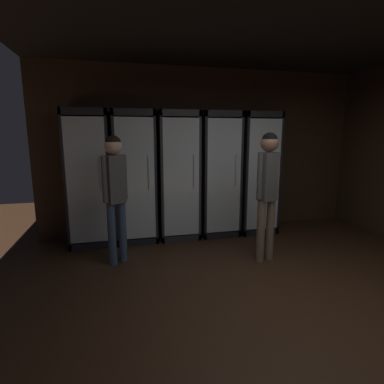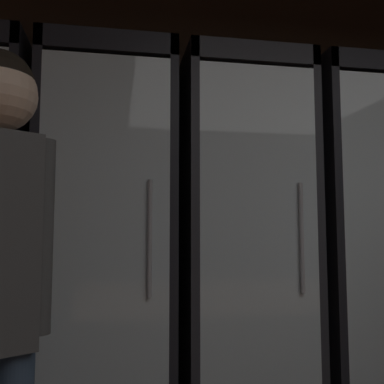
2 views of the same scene
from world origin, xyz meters
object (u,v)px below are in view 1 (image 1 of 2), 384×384
cooler_far_left (89,180)px  shopper_far (268,182)px  shopper_near (115,185)px  cooler_center (177,177)px  cooler_far_right (255,174)px  cooler_left (135,178)px  cooler_right (217,175)px

cooler_far_left → shopper_far: (2.34, -1.30, 0.07)m
shopper_near → shopper_far: (1.94, -0.38, 0.01)m
cooler_far_left → cooler_center: bearing=-0.0°
cooler_far_right → shopper_near: cooler_far_right is taller
cooler_left → cooler_far_right: size_ratio=1.00×
cooler_left → cooler_right: (1.38, 0.00, 0.00)m
shopper_far → cooler_far_right: bearing=71.7°
cooler_far_right → shopper_far: size_ratio=1.20×
cooler_far_left → cooler_right: same height
cooler_right → shopper_near: cooler_right is taller
cooler_center → shopper_near: size_ratio=1.22×
cooler_far_left → cooler_left: bearing=-0.2°
cooler_right → shopper_near: size_ratio=1.22×
cooler_left → cooler_right: bearing=0.1°
cooler_left → cooler_far_right: bearing=0.0°
cooler_far_left → cooler_left: 0.69m
cooler_far_left → shopper_near: (0.40, -0.92, 0.06)m
cooler_left → shopper_near: (-0.30, -0.92, 0.06)m
cooler_center → cooler_far_right: (1.38, -0.00, 0.01)m
cooler_far_left → cooler_right: (2.07, -0.00, 0.00)m
cooler_right → cooler_far_right: bearing=-0.1°
shopper_near → cooler_far_right: bearing=21.2°
shopper_near → shopper_far: 1.98m
cooler_center → cooler_far_right: 1.38m
cooler_far_left → cooler_far_right: size_ratio=1.00×
cooler_left → shopper_far: bearing=-38.2°
cooler_left → cooler_center: 0.69m
cooler_left → cooler_far_left: bearing=179.8°
cooler_far_left → shopper_far: cooler_far_left is taller
cooler_left → shopper_far: 2.10m
cooler_far_right → shopper_near: size_ratio=1.22×
cooler_far_left → cooler_center: size_ratio=1.00×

